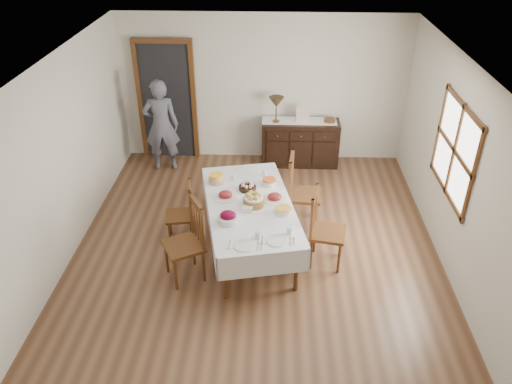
{
  "coord_description": "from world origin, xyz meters",
  "views": [
    {
      "loc": [
        0.23,
        -5.39,
        4.28
      ],
      "look_at": [
        0.0,
        0.1,
        0.95
      ],
      "focal_mm": 35.0,
      "sensor_mm": 36.0,
      "label": 1
    }
  ],
  "objects_px": {
    "table_lamp": "(276,103)",
    "chair_left_far": "(183,212)",
    "chair_right_near": "(324,228)",
    "chair_right_far": "(301,191)",
    "sideboard": "(300,143)",
    "dining_table": "(250,209)",
    "person": "(161,123)",
    "chair_left_near": "(187,241)"
  },
  "relations": [
    {
      "from": "chair_right_near",
      "to": "chair_right_far",
      "type": "relative_size",
      "value": 0.97
    },
    {
      "from": "dining_table",
      "to": "sideboard",
      "type": "distance_m",
      "value": 2.7
    },
    {
      "from": "chair_left_near",
      "to": "chair_right_far",
      "type": "xyz_separation_m",
      "value": [
        1.45,
        1.24,
        0.01
      ]
    },
    {
      "from": "person",
      "to": "table_lamp",
      "type": "distance_m",
      "value": 2.0
    },
    {
      "from": "chair_right_near",
      "to": "chair_left_far",
      "type": "bearing_deg",
      "value": 88.54
    },
    {
      "from": "dining_table",
      "to": "table_lamp",
      "type": "distance_m",
      "value": 2.61
    },
    {
      "from": "table_lamp",
      "to": "chair_left_far",
      "type": "bearing_deg",
      "value": -118.4
    },
    {
      "from": "chair_left_near",
      "to": "person",
      "type": "distance_m",
      "value": 3.04
    },
    {
      "from": "chair_right_far",
      "to": "sideboard",
      "type": "xyz_separation_m",
      "value": [
        0.06,
        1.92,
        -0.16
      ]
    },
    {
      "from": "chair_left_near",
      "to": "person",
      "type": "relative_size",
      "value": 0.62
    },
    {
      "from": "chair_left_near",
      "to": "chair_left_far",
      "type": "relative_size",
      "value": 1.23
    },
    {
      "from": "person",
      "to": "chair_right_far",
      "type": "bearing_deg",
      "value": 136.6
    },
    {
      "from": "chair_right_near",
      "to": "dining_table",
      "type": "bearing_deg",
      "value": 87.36
    },
    {
      "from": "dining_table",
      "to": "sideboard",
      "type": "relative_size",
      "value": 1.72
    },
    {
      "from": "chair_left_near",
      "to": "chair_left_far",
      "type": "xyz_separation_m",
      "value": [
        -0.2,
        0.78,
        -0.1
      ]
    },
    {
      "from": "sideboard",
      "to": "table_lamp",
      "type": "xyz_separation_m",
      "value": [
        -0.44,
        -0.03,
        0.76
      ]
    },
    {
      "from": "person",
      "to": "dining_table",
      "type": "bearing_deg",
      "value": 117.18
    },
    {
      "from": "chair_right_far",
      "to": "dining_table",
      "type": "bearing_deg",
      "value": 138.75
    },
    {
      "from": "chair_left_near",
      "to": "chair_right_far",
      "type": "distance_m",
      "value": 1.91
    },
    {
      "from": "chair_right_near",
      "to": "sideboard",
      "type": "xyz_separation_m",
      "value": [
        -0.2,
        2.81,
        -0.14
      ]
    },
    {
      "from": "chair_left_near",
      "to": "chair_right_near",
      "type": "height_order",
      "value": "chair_left_near"
    },
    {
      "from": "dining_table",
      "to": "chair_left_near",
      "type": "xyz_separation_m",
      "value": [
        -0.74,
        -0.59,
        -0.1
      ]
    },
    {
      "from": "chair_right_near",
      "to": "person",
      "type": "relative_size",
      "value": 0.62
    },
    {
      "from": "chair_right_far",
      "to": "table_lamp",
      "type": "distance_m",
      "value": 2.02
    },
    {
      "from": "dining_table",
      "to": "chair_right_far",
      "type": "bearing_deg",
      "value": 31.03
    },
    {
      "from": "chair_left_near",
      "to": "person",
      "type": "bearing_deg",
      "value": 168.73
    },
    {
      "from": "chair_left_near",
      "to": "chair_right_near",
      "type": "bearing_deg",
      "value": 73.22
    },
    {
      "from": "chair_right_near",
      "to": "person",
      "type": "xyz_separation_m",
      "value": [
        -2.61,
        2.54,
        0.33
      ]
    },
    {
      "from": "chair_left_near",
      "to": "chair_right_far",
      "type": "relative_size",
      "value": 0.98
    },
    {
      "from": "chair_left_far",
      "to": "chair_right_near",
      "type": "bearing_deg",
      "value": 68.32
    },
    {
      "from": "dining_table",
      "to": "chair_right_near",
      "type": "bearing_deg",
      "value": -25.44
    },
    {
      "from": "dining_table",
      "to": "chair_right_far",
      "type": "xyz_separation_m",
      "value": [
        0.71,
        0.65,
        -0.09
      ]
    },
    {
      "from": "dining_table",
      "to": "chair_right_far",
      "type": "distance_m",
      "value": 0.96
    },
    {
      "from": "chair_right_far",
      "to": "sideboard",
      "type": "distance_m",
      "value": 1.93
    },
    {
      "from": "chair_right_near",
      "to": "sideboard",
      "type": "relative_size",
      "value": 0.79
    },
    {
      "from": "chair_right_far",
      "to": "sideboard",
      "type": "bearing_deg",
      "value": 4.17
    },
    {
      "from": "chair_left_near",
      "to": "chair_left_far",
      "type": "bearing_deg",
      "value": 165.94
    },
    {
      "from": "chair_left_near",
      "to": "dining_table",
      "type": "bearing_deg",
      "value": 100.03
    },
    {
      "from": "chair_right_near",
      "to": "table_lamp",
      "type": "xyz_separation_m",
      "value": [
        -0.64,
        2.78,
        0.63
      ]
    },
    {
      "from": "chair_left_near",
      "to": "table_lamp",
      "type": "height_order",
      "value": "table_lamp"
    },
    {
      "from": "person",
      "to": "sideboard",
      "type": "bearing_deg",
      "value": 178.19
    },
    {
      "from": "chair_left_far",
      "to": "chair_right_near",
      "type": "distance_m",
      "value": 1.96
    }
  ]
}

